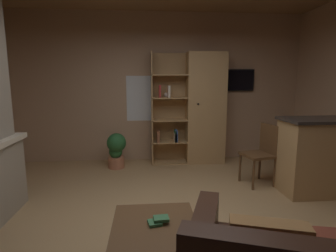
{
  "coord_description": "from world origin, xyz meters",
  "views": [
    {
      "loc": [
        -0.26,
        -2.62,
        1.56
      ],
      "look_at": [
        0.0,
        0.4,
        1.05
      ],
      "focal_mm": 28.67,
      "sensor_mm": 36.0,
      "label": 1
    }
  ],
  "objects_px": {
    "potted_floor_plant": "(116,149)",
    "bookshelf_cabinet": "(200,109)",
    "coffee_table": "(155,235)",
    "dining_chair": "(262,150)",
    "table_book_0": "(155,223)",
    "wall_mounted_tv": "(235,80)",
    "kitchen_bar_counter": "(335,156)",
    "table_book_1": "(161,219)"
  },
  "relations": [
    {
      "from": "kitchen_bar_counter",
      "to": "table_book_0",
      "type": "relative_size",
      "value": 15.02
    },
    {
      "from": "bookshelf_cabinet",
      "to": "dining_chair",
      "type": "relative_size",
      "value": 2.27
    },
    {
      "from": "wall_mounted_tv",
      "to": "kitchen_bar_counter",
      "type": "bearing_deg",
      "value": -65.39
    },
    {
      "from": "coffee_table",
      "to": "wall_mounted_tv",
      "type": "relative_size",
      "value": 0.93
    },
    {
      "from": "bookshelf_cabinet",
      "to": "coffee_table",
      "type": "height_order",
      "value": "bookshelf_cabinet"
    },
    {
      "from": "kitchen_bar_counter",
      "to": "dining_chair",
      "type": "height_order",
      "value": "kitchen_bar_counter"
    },
    {
      "from": "table_book_1",
      "to": "dining_chair",
      "type": "distance_m",
      "value": 2.5
    },
    {
      "from": "bookshelf_cabinet",
      "to": "potted_floor_plant",
      "type": "distance_m",
      "value": 1.74
    },
    {
      "from": "bookshelf_cabinet",
      "to": "table_book_1",
      "type": "bearing_deg",
      "value": -106.92
    },
    {
      "from": "bookshelf_cabinet",
      "to": "table_book_0",
      "type": "bearing_deg",
      "value": -107.68
    },
    {
      "from": "table_book_0",
      "to": "dining_chair",
      "type": "distance_m",
      "value": 2.54
    },
    {
      "from": "coffee_table",
      "to": "potted_floor_plant",
      "type": "height_order",
      "value": "potted_floor_plant"
    },
    {
      "from": "coffee_table",
      "to": "wall_mounted_tv",
      "type": "xyz_separation_m",
      "value": [
        1.72,
        3.32,
        1.2
      ]
    },
    {
      "from": "bookshelf_cabinet",
      "to": "table_book_1",
      "type": "relative_size",
      "value": 17.79
    },
    {
      "from": "bookshelf_cabinet",
      "to": "kitchen_bar_counter",
      "type": "height_order",
      "value": "bookshelf_cabinet"
    },
    {
      "from": "wall_mounted_tv",
      "to": "table_book_1",
      "type": "bearing_deg",
      "value": -116.78
    },
    {
      "from": "potted_floor_plant",
      "to": "dining_chair",
      "type": "bearing_deg",
      "value": -22.5
    },
    {
      "from": "coffee_table",
      "to": "wall_mounted_tv",
      "type": "height_order",
      "value": "wall_mounted_tv"
    },
    {
      "from": "bookshelf_cabinet",
      "to": "kitchen_bar_counter",
      "type": "xyz_separation_m",
      "value": [
        1.57,
        -1.63,
        -0.5
      ]
    },
    {
      "from": "table_book_0",
      "to": "bookshelf_cabinet",
      "type": "bearing_deg",
      "value": 72.32
    },
    {
      "from": "table_book_1",
      "to": "dining_chair",
      "type": "xyz_separation_m",
      "value": [
        1.65,
        1.88,
        0.02
      ]
    },
    {
      "from": "kitchen_bar_counter",
      "to": "coffee_table",
      "type": "distance_m",
      "value": 2.97
    },
    {
      "from": "wall_mounted_tv",
      "to": "potted_floor_plant",
      "type": "bearing_deg",
      "value": -168.14
    },
    {
      "from": "dining_chair",
      "to": "wall_mounted_tv",
      "type": "relative_size",
      "value": 1.22
    },
    {
      "from": "dining_chair",
      "to": "wall_mounted_tv",
      "type": "bearing_deg",
      "value": 89.3
    },
    {
      "from": "table_book_0",
      "to": "potted_floor_plant",
      "type": "height_order",
      "value": "potted_floor_plant"
    },
    {
      "from": "bookshelf_cabinet",
      "to": "dining_chair",
      "type": "distance_m",
      "value": 1.5
    },
    {
      "from": "table_book_1",
      "to": "wall_mounted_tv",
      "type": "relative_size",
      "value": 0.16
    },
    {
      "from": "dining_chair",
      "to": "potted_floor_plant",
      "type": "xyz_separation_m",
      "value": [
        -2.29,
        0.95,
        -0.18
      ]
    },
    {
      "from": "coffee_table",
      "to": "dining_chair",
      "type": "relative_size",
      "value": 0.76
    },
    {
      "from": "table_book_1",
      "to": "kitchen_bar_counter",
      "type": "bearing_deg",
      "value": 30.38
    },
    {
      "from": "potted_floor_plant",
      "to": "bookshelf_cabinet",
      "type": "bearing_deg",
      "value": 9.83
    },
    {
      "from": "dining_chair",
      "to": "table_book_1",
      "type": "bearing_deg",
      "value": -131.38
    },
    {
      "from": "table_book_0",
      "to": "coffee_table",
      "type": "bearing_deg",
      "value": 105.57
    },
    {
      "from": "kitchen_bar_counter",
      "to": "table_book_0",
      "type": "distance_m",
      "value": 2.96
    },
    {
      "from": "coffee_table",
      "to": "table_book_1",
      "type": "xyz_separation_m",
      "value": [
        0.05,
        0.01,
        0.12
      ]
    },
    {
      "from": "bookshelf_cabinet",
      "to": "coffee_table",
      "type": "bearing_deg",
      "value": -107.69
    },
    {
      "from": "coffee_table",
      "to": "table_book_0",
      "type": "relative_size",
      "value": 6.99
    },
    {
      "from": "kitchen_bar_counter",
      "to": "bookshelf_cabinet",
      "type": "bearing_deg",
      "value": 133.97
    },
    {
      "from": "bookshelf_cabinet",
      "to": "wall_mounted_tv",
      "type": "distance_m",
      "value": 0.93
    },
    {
      "from": "coffee_table",
      "to": "dining_chair",
      "type": "xyz_separation_m",
      "value": [
        1.7,
        1.89,
        0.15
      ]
    },
    {
      "from": "coffee_table",
      "to": "dining_chair",
      "type": "height_order",
      "value": "dining_chair"
    }
  ]
}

